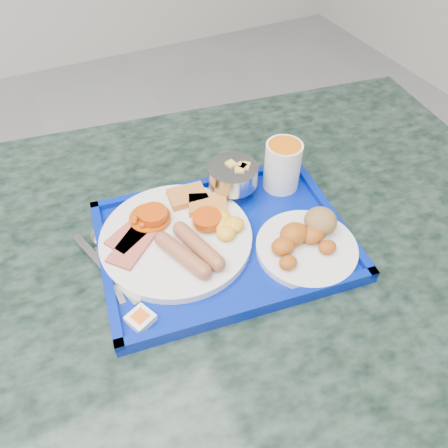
% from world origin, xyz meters
% --- Properties ---
extents(table, '(1.42, 1.04, 0.82)m').
position_xyz_m(table, '(0.88, 0.45, 0.61)').
color(table, gray).
rests_on(table, floor).
extents(tray, '(0.47, 0.37, 0.03)m').
position_xyz_m(tray, '(0.90, 0.43, 0.83)').
color(tray, '#031A92').
rests_on(tray, table).
extents(main_plate, '(0.27, 0.27, 0.04)m').
position_xyz_m(main_plate, '(0.83, 0.47, 0.85)').
color(main_plate, silver).
rests_on(main_plate, tray).
extents(bread_plate, '(0.18, 0.18, 0.06)m').
position_xyz_m(bread_plate, '(1.02, 0.35, 0.85)').
color(bread_plate, silver).
rests_on(bread_plate, tray).
extents(fruit_bowl, '(0.10, 0.10, 0.07)m').
position_xyz_m(fruit_bowl, '(0.97, 0.54, 0.88)').
color(fruit_bowl, '#AFAFB2').
rests_on(fruit_bowl, tray).
extents(juice_cup, '(0.07, 0.07, 0.10)m').
position_xyz_m(juice_cup, '(1.06, 0.52, 0.88)').
color(juice_cup, white).
rests_on(juice_cup, tray).
extents(spoon, '(0.03, 0.18, 0.01)m').
position_xyz_m(spoon, '(0.70, 0.51, 0.84)').
color(spoon, '#AFAFB2').
rests_on(spoon, tray).
extents(knife, '(0.07, 0.19, 0.00)m').
position_xyz_m(knife, '(0.69, 0.46, 0.83)').
color(knife, '#AFAFB2').
rests_on(knife, tray).
extents(jam_packet, '(0.05, 0.05, 0.01)m').
position_xyz_m(jam_packet, '(0.71, 0.34, 0.84)').
color(jam_packet, white).
rests_on(jam_packet, tray).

